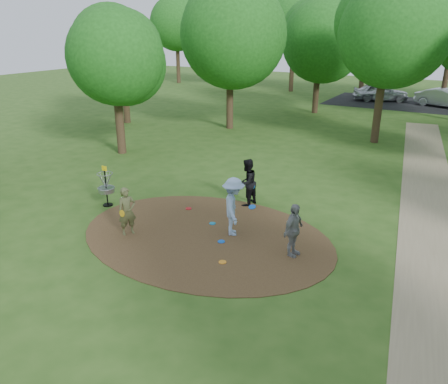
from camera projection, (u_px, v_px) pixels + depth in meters
The scene contains 16 objects.
ground at pixel (205, 236), 13.96m from camera, with size 100.00×100.00×0.00m, color #2D5119.
dirt_clearing at pixel (205, 235), 13.96m from camera, with size 8.40×8.40×0.02m, color #47301C.
footpath at pixel (433, 259), 12.53m from camera, with size 2.00×40.00×0.01m, color #8C7A5B.
parking_lot at pixel (413, 104), 37.25m from camera, with size 14.00×8.00×0.01m, color black.
player_observer_with_disc at pixel (127, 211), 13.80m from camera, with size 0.62×0.69×1.58m.
player_throwing_with_disc at pixel (233, 207), 13.74m from camera, with size 1.41×1.42×1.90m.
player_walking_with_disc at pixel (247, 182), 16.06m from camera, with size 0.80×0.96×1.77m.
player_waiting_with_disc at pixel (293, 230), 12.48m from camera, with size 0.54×1.00×1.61m.
disc_ground_cyan at pixel (212, 223), 14.75m from camera, with size 0.22×0.22×0.02m, color #167FB7.
disc_ground_blue at pixel (221, 241), 13.52m from camera, with size 0.22×0.22×0.02m, color blue.
disc_ground_red at pixel (189, 209), 15.95m from camera, with size 0.22×0.22×0.02m, color red.
car_left at pixel (381, 92), 38.53m from camera, with size 1.86×4.63×1.58m, color #B3B7BB.
car_right at pixel (444, 98), 35.63m from camera, with size 1.55×4.45×1.47m, color #ADB2B5.
disc_ground_orange at pixel (222, 262), 12.34m from camera, with size 0.22×0.22×0.02m, color orange.
disc_golf_basket at pixel (106, 183), 16.00m from camera, with size 0.63×0.63×1.54m.
tree_ring at pixel (362, 49), 18.63m from camera, with size 37.55×46.27×9.75m.
Camera 1 is at (6.81, -10.54, 6.30)m, focal length 35.00 mm.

